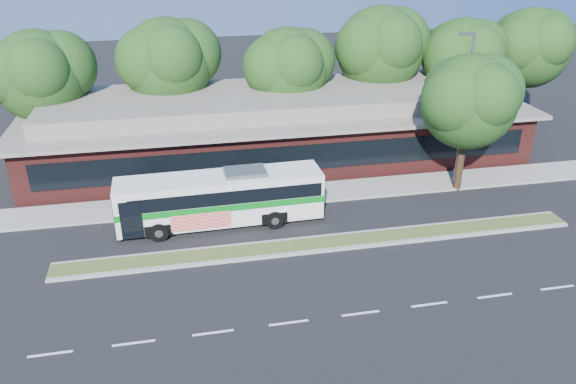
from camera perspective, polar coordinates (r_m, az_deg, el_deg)
name	(u,v)px	position (r m, az deg, el deg)	size (l,w,h in m)	color
ground	(328,251)	(27.52, 4.12, -5.97)	(120.00, 120.00, 0.00)	black
median_strip	(325,243)	(27.97, 3.80, -5.21)	(26.00, 1.10, 0.15)	#445624
sidewalk	(300,194)	(32.95, 1.19, -0.21)	(44.00, 2.60, 0.12)	gray
plaza_building	(279,125)	(38.16, -0.97, 6.80)	(33.20, 11.20, 4.45)	#4E1B18
lamp_post	(464,107)	(34.15, 17.45, 8.27)	(0.93, 0.18, 9.07)	slate
tree_bg_a	(46,73)	(39.45, -23.37, 11.03)	(6.47, 5.80, 8.63)	black
tree_bg_b	(174,60)	(39.56, -11.53, 13.01)	(6.69, 6.00, 9.00)	black
tree_bg_c	(292,66)	(39.52, 0.46, 12.67)	(6.24, 5.60, 8.26)	black
tree_bg_d	(385,47)	(42.29, 9.84, 14.30)	(6.91, 6.20, 9.37)	black
tree_bg_e	(467,56)	(44.02, 17.72, 13.03)	(6.47, 5.80, 8.50)	black
tree_bg_f	(534,46)	(47.94, 23.71, 13.45)	(6.69, 6.00, 8.92)	black
transit_bus	(221,195)	(29.29, -6.80, -0.34)	(10.70, 2.69, 2.99)	silver
sedan	(109,181)	(34.89, -17.75, 1.08)	(1.79, 4.41, 1.28)	#B6B9BE
sidewalk_tree	(474,99)	(33.62, 18.40, 9.00)	(5.96, 5.35, 8.08)	black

